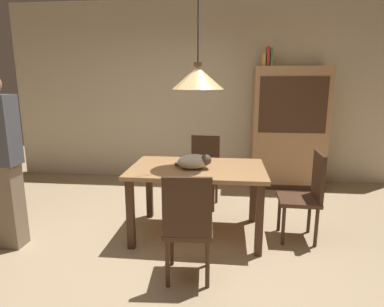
% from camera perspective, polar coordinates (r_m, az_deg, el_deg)
% --- Properties ---
extents(ground, '(10.00, 10.00, 0.00)m').
position_cam_1_polar(ground, '(3.24, -2.39, -17.60)').
color(ground, tan).
extents(back_wall, '(6.40, 0.10, 2.90)m').
position_cam_1_polar(back_wall, '(5.44, 1.70, 10.63)').
color(back_wall, beige).
rests_on(back_wall, ground).
extents(dining_table, '(1.40, 0.90, 0.75)m').
position_cam_1_polar(dining_table, '(3.42, 0.96, -4.04)').
color(dining_table, '#A87A4C').
rests_on(dining_table, ground).
extents(chair_far_back, '(0.44, 0.44, 0.93)m').
position_cam_1_polar(chair_far_back, '(4.30, 2.14, -2.51)').
color(chair_far_back, '#472D1E').
rests_on(chair_far_back, ground).
extents(chair_right_side, '(0.41, 0.41, 0.93)m').
position_cam_1_polar(chair_right_side, '(3.55, 19.54, -6.50)').
color(chair_right_side, '#472D1E').
rests_on(chair_right_side, ground).
extents(chair_near_front, '(0.42, 0.42, 0.93)m').
position_cam_1_polar(chair_near_front, '(2.65, -0.73, -12.26)').
color(chair_near_front, '#472D1E').
rests_on(chair_near_front, ground).
extents(cat_sleeping, '(0.40, 0.31, 0.16)m').
position_cam_1_polar(cat_sleeping, '(3.31, 0.50, -1.40)').
color(cat_sleeping, beige).
rests_on(cat_sleeping, dining_table).
extents(pendant_lamp, '(0.52, 0.52, 1.30)m').
position_cam_1_polar(pendant_lamp, '(3.28, 1.03, 13.19)').
color(pendant_lamp, '#E5B775').
extents(hutch_bookcase, '(1.12, 0.45, 1.85)m').
position_cam_1_polar(hutch_bookcase, '(5.23, 16.61, 3.87)').
color(hutch_bookcase, tan).
rests_on(hutch_bookcase, ground).
extents(book_yellow_short, '(0.04, 0.20, 0.18)m').
position_cam_1_polar(book_yellow_short, '(5.13, 12.47, 15.73)').
color(book_yellow_short, gold).
rests_on(book_yellow_short, hutch_bookcase).
extents(book_red_tall, '(0.04, 0.22, 0.28)m').
position_cam_1_polar(book_red_tall, '(5.13, 13.15, 16.25)').
color(book_red_tall, '#B73833').
rests_on(book_red_tall, hutch_bookcase).
extents(book_green_slim, '(0.03, 0.20, 0.26)m').
position_cam_1_polar(book_green_slim, '(5.14, 13.71, 16.11)').
color(book_green_slim, '#427A4C').
rests_on(book_green_slim, hutch_bookcase).
extents(person_standing, '(0.36, 0.22, 1.70)m').
position_cam_1_polar(person_standing, '(3.62, -30.66, -1.45)').
color(person_standing, '#84705B').
rests_on(person_standing, ground).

